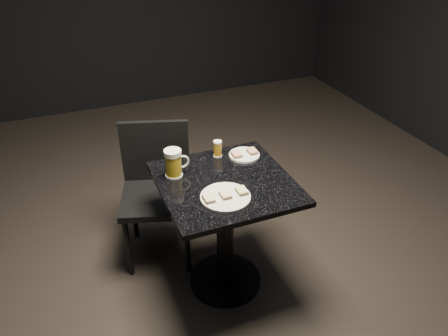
% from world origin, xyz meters
% --- Properties ---
extents(floor, '(6.00, 6.00, 0.00)m').
position_xyz_m(floor, '(0.00, 0.00, 0.00)').
color(floor, black).
rests_on(floor, ground).
extents(plate_large, '(0.26, 0.26, 0.01)m').
position_xyz_m(plate_large, '(-0.06, -0.15, 0.76)').
color(plate_large, white).
rests_on(plate_large, table).
extents(plate_small, '(0.18, 0.18, 0.01)m').
position_xyz_m(plate_small, '(0.20, 0.20, 0.76)').
color(plate_small, white).
rests_on(plate_small, table).
extents(table, '(0.70, 0.70, 0.75)m').
position_xyz_m(table, '(0.00, 0.00, 0.51)').
color(table, black).
rests_on(table, floor).
extents(beer_mug, '(0.14, 0.10, 0.16)m').
position_xyz_m(beer_mug, '(-0.24, 0.15, 0.83)').
color(beer_mug, white).
rests_on(beer_mug, table).
extents(beer_tumbler, '(0.05, 0.05, 0.10)m').
position_xyz_m(beer_tumbler, '(0.06, 0.26, 0.80)').
color(beer_tumbler, silver).
rests_on(beer_tumbler, table).
extents(chair, '(0.54, 0.54, 0.88)m').
position_xyz_m(chair, '(-0.28, 0.47, 0.50)').
color(chair, black).
rests_on(chair, floor).
extents(canapes_on_plate_large, '(0.23, 0.07, 0.02)m').
position_xyz_m(canapes_on_plate_large, '(-0.06, -0.15, 0.77)').
color(canapes_on_plate_large, '#4C3521').
rests_on(canapes_on_plate_large, plate_large).
extents(canapes_on_plate_small, '(0.15, 0.07, 0.02)m').
position_xyz_m(canapes_on_plate_small, '(0.20, 0.20, 0.77)').
color(canapes_on_plate_small, '#4C3521').
rests_on(canapes_on_plate_small, plate_small).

